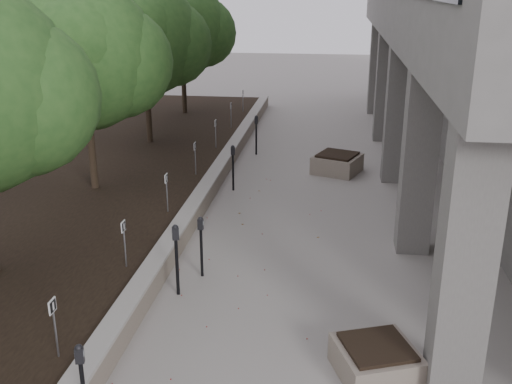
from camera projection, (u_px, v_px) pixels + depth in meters
The scene contains 19 objects.
retaining_wall at pixel (210, 185), 16.77m from camera, with size 0.39×26.00×0.50m, color gray, non-canonical shape.
planting_bed at pixel (86, 182), 17.25m from camera, with size 7.00×26.00×0.40m, color black.
crabapple_tree_3 at pixel (86, 87), 15.25m from camera, with size 4.60×4.00×5.44m, color #264E1E, non-canonical shape.
crabapple_tree_4 at pixel (145, 63), 19.93m from camera, with size 4.60×4.00×5.44m, color #264E1E, non-canonical shape.
crabapple_tree_5 at pixel (182, 48), 24.61m from camera, with size 4.60×4.00×5.44m, color #264E1E, non-canonical shape.
parking_sign_2 at pixel (55, 328), 8.68m from camera, with size 0.04×0.22×0.96m, color black, non-canonical shape.
parking_sign_3 at pixel (125, 244), 11.48m from camera, with size 0.04×0.22×0.96m, color black, non-canonical shape.
parking_sign_4 at pixel (167, 193), 14.29m from camera, with size 0.04×0.22×0.96m, color black, non-canonical shape.
parking_sign_5 at pixel (195, 159), 17.10m from camera, with size 0.04×0.22×0.96m, color black, non-canonical shape.
parking_sign_6 at pixel (216, 134), 19.90m from camera, with size 0.04×0.22×0.96m, color black, non-canonical shape.
parking_sign_7 at pixel (231, 115), 22.71m from camera, with size 0.04×0.22×0.96m, color black, non-canonical shape.
parking_sign_8 at pixel (243, 101), 25.51m from camera, with size 0.04×0.22×0.96m, color black, non-canonical shape.
parking_meter_2 at pixel (201, 247), 11.91m from camera, with size 0.13×0.09×1.30m, color black, non-canonical shape.
parking_meter_3 at pixel (177, 260), 11.18m from camera, with size 0.14×0.10×1.45m, color black, non-canonical shape.
parking_meter_4 at pixel (233, 168), 16.93m from camera, with size 0.13×0.09×1.34m, color black, non-canonical shape.
parking_meter_5 at pixel (256, 135), 20.50m from camera, with size 0.14×0.10×1.39m, color black, non-canonical shape.
planter_front at pixel (376, 360), 8.98m from camera, with size 1.13×1.13×0.53m, color gray, non-canonical shape.
planter_back at pixel (337, 163), 18.69m from camera, with size 1.31×1.31×0.61m, color gray, non-canonical shape.
berry_scatter at pixel (251, 258), 12.89m from camera, with size 3.30×14.10×0.02m, color maroon, non-canonical shape.
Camera 1 is at (1.56, -6.57, 5.64)m, focal length 41.72 mm.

